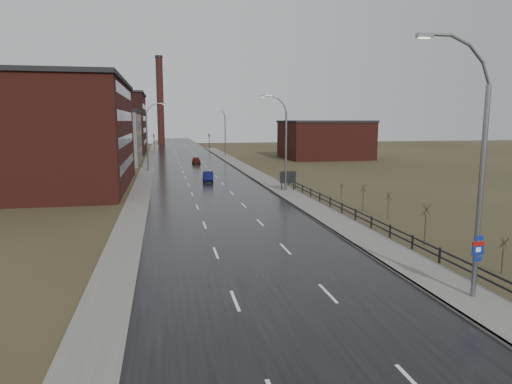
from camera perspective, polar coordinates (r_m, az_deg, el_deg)
name	(u,v)px	position (r m, az deg, el deg)	size (l,w,h in m)	color
ground	(308,336)	(18.98, 6.53, -17.48)	(320.00, 320.00, 0.00)	#2D2819
road	(197,172)	(76.79, -7.38, 2.56)	(14.00, 300.00, 0.06)	black
sidewalk_right	(286,192)	(53.66, 3.78, -0.04)	(3.20, 180.00, 0.18)	#595651
curb_right	(273,193)	(53.29, 2.20, -0.10)	(0.16, 180.00, 0.18)	slate
sidewalk_left	(147,172)	(76.65, -13.51, 2.39)	(2.40, 260.00, 0.12)	#595651
warehouse_near	(34,134)	(63.12, -25.96, 6.51)	(22.44, 28.56, 13.50)	#471914
warehouse_mid	(97,137)	(95.03, -19.21, 6.50)	(16.32, 20.40, 10.50)	slate
warehouse_far	(93,123)	(125.39, -19.74, 8.08)	(26.52, 24.48, 15.50)	#331611
building_right	(325,139)	(104.50, 8.57, 6.52)	(18.36, 16.32, 8.50)	#471914
smokestack	(160,100)	(166.29, -11.89, 11.15)	(2.70, 2.70, 30.70)	#331611
streetlight_main	(476,173)	(22.94, 25.78, 2.12)	(3.91, 0.29, 12.11)	slate
streetlight_right_mid	(284,143)	(54.02, 3.46, 6.15)	(3.36, 0.28, 11.35)	slate
streetlight_left	(149,136)	(78.22, -13.25, 6.78)	(3.36, 0.28, 11.35)	slate
streetlight_right_far	(224,132)	(107.07, -4.04, 7.50)	(3.36, 0.28, 11.35)	slate
guardrail	(359,215)	(38.62, 12.76, -2.83)	(0.10, 53.05, 1.10)	black
shrub_b	(503,255)	(28.75, 28.49, -6.92)	(0.50, 0.53, 2.09)	#382D23
shrub_c	(425,223)	(33.05, 20.42, -3.67)	(0.68, 0.72, 2.90)	#382D23
shrub_d	(388,204)	(41.09, 16.20, -1.49)	(0.56, 0.59, 2.37)	#382D23
shrub_e	(363,197)	(43.91, 13.26, -0.58)	(0.61, 0.64, 2.57)	#382D23
shrub_f	(341,191)	(50.40, 10.63, 0.17)	(0.41, 0.43, 1.70)	#382D23
billboard	(288,178)	(54.62, 4.00, 1.77)	(1.97, 0.17, 2.45)	black
traffic_light_left	(154,134)	(136.22, -12.65, 7.08)	(0.58, 2.73, 5.30)	black
traffic_light_right	(209,134)	(136.85, -5.89, 7.25)	(0.58, 2.73, 5.30)	black
car_near	(208,177)	(63.97, -6.01, 1.91)	(1.44, 4.14, 1.36)	#0B0D39
car_far	(196,160)	(90.90, -7.49, 3.95)	(1.63, 4.05, 1.38)	#4E150D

